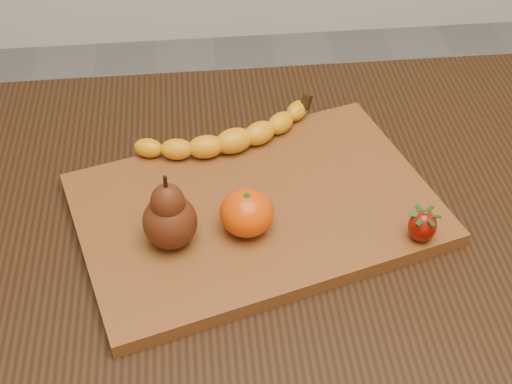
{
  "coord_description": "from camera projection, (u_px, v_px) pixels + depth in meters",
  "views": [
    {
      "loc": [
        -0.08,
        -0.66,
        1.41
      ],
      "look_at": [
        -0.01,
        0.0,
        0.8
      ],
      "focal_mm": 50.0,
      "sensor_mm": 36.0,
      "label": 1
    }
  ],
  "objects": [
    {
      "name": "pear",
      "position": [
        169.0,
        211.0,
        0.83
      ],
      "size": [
        0.08,
        0.08,
        0.1
      ],
      "primitive_type": null,
      "rotation": [
        0.0,
        0.0,
        0.27
      ],
      "color": "#4D1E0C",
      "rests_on": "cutting_board"
    },
    {
      "name": "banana",
      "position": [
        234.0,
        141.0,
        0.98
      ],
      "size": [
        0.23,
        0.12,
        0.04
      ],
      "primitive_type": null,
      "rotation": [
        0.0,
        0.0,
        0.29
      ],
      "color": "orange",
      "rests_on": "cutting_board"
    },
    {
      "name": "cutting_board",
      "position": [
        256.0,
        209.0,
        0.92
      ],
      "size": [
        0.51,
        0.41,
        0.02
      ],
      "primitive_type": "cube",
      "rotation": [
        0.0,
        0.0,
        0.28
      ],
      "color": "brown",
      "rests_on": "table"
    },
    {
      "name": "strawberry",
      "position": [
        423.0,
        225.0,
        0.86
      ],
      "size": [
        0.04,
        0.04,
        0.04
      ],
      "primitive_type": null,
      "rotation": [
        0.0,
        0.0,
        -0.22
      ],
      "color": "#890B03",
      "rests_on": "cutting_board"
    },
    {
      "name": "table",
      "position": [
        265.0,
        265.0,
        1.0
      ],
      "size": [
        1.0,
        0.7,
        0.76
      ],
      "color": "black",
      "rests_on": "ground"
    },
    {
      "name": "mandarin",
      "position": [
        247.0,
        212.0,
        0.86
      ],
      "size": [
        0.07,
        0.07,
        0.06
      ],
      "primitive_type": "ellipsoid",
      "rotation": [
        0.0,
        0.0,
        0.02
      ],
      "color": "#D34002",
      "rests_on": "cutting_board"
    }
  ]
}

